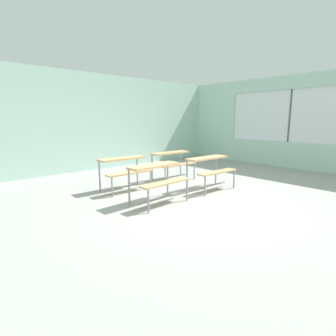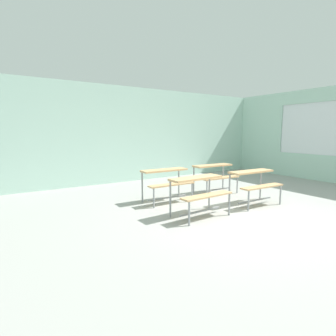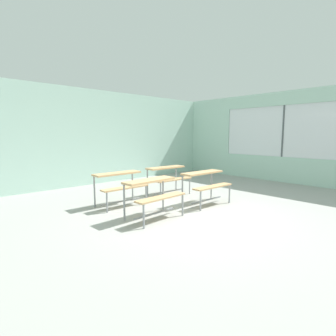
# 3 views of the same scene
# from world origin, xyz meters

# --- Properties ---
(ground) EXTENTS (10.00, 9.00, 0.05)m
(ground) POSITION_xyz_m (0.00, 0.00, -0.03)
(ground) COLOR #9E9E99
(wall_back) EXTENTS (10.00, 0.12, 3.00)m
(wall_back) POSITION_xyz_m (0.00, 4.50, 1.50)
(wall_back) COLOR silver
(wall_back) RESTS_ON ground
(wall_right) EXTENTS (0.12, 9.00, 3.00)m
(wall_right) POSITION_xyz_m (5.00, -0.13, 1.45)
(wall_right) COLOR silver
(wall_right) RESTS_ON ground
(desk_bench_r0c0) EXTENTS (1.12, 0.64, 0.74)m
(desk_bench_r0c0) POSITION_xyz_m (-0.68, 0.45, 0.56)
(desk_bench_r0c0) COLOR tan
(desk_bench_r0c0) RESTS_ON ground
(desk_bench_r0c1) EXTENTS (1.12, 0.63, 0.74)m
(desk_bench_r0c1) POSITION_xyz_m (0.86, 0.42, 0.56)
(desk_bench_r0c1) COLOR tan
(desk_bench_r0c1) RESTS_ON ground
(desk_bench_r1c0) EXTENTS (1.11, 0.61, 0.74)m
(desk_bench_r1c0) POSITION_xyz_m (-0.64, 1.65, 0.56)
(desk_bench_r1c0) COLOR tan
(desk_bench_r1c0) RESTS_ON ground
(desk_bench_r1c1) EXTENTS (1.13, 0.64, 0.74)m
(desk_bench_r1c1) POSITION_xyz_m (0.87, 1.68, 0.56)
(desk_bench_r1c1) COLOR tan
(desk_bench_r1c1) RESTS_ON ground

